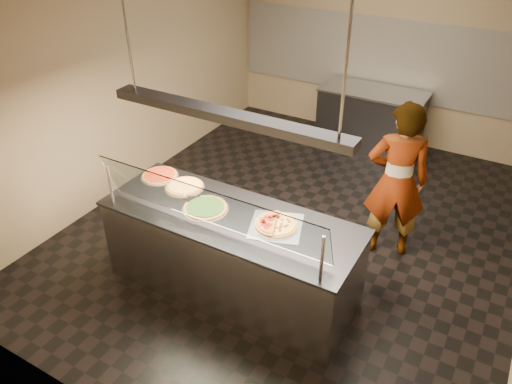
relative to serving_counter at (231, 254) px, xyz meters
The scene contains 19 objects.
ground 1.39m from the serving_counter, 83.59° to the left, with size 5.00×6.00×0.02m, color black.
wall_back 4.44m from the serving_counter, 88.06° to the left, with size 5.00×0.02×3.00m, color #917F5D.
wall_front 2.00m from the serving_counter, 85.11° to the right, with size 5.00×0.02×3.00m, color #917F5D.
wall_left 2.89m from the serving_counter, 151.17° to the left, with size 0.02×6.00×3.00m, color #917F5D.
tile_band 4.36m from the serving_counter, 88.04° to the left, with size 4.90×0.02×1.20m, color silver.
serving_counter is the anchor object (origin of this frame).
sneeze_guard 0.83m from the serving_counter, 90.00° to the right, with size 2.30×0.18×0.54m.
perforated_tray 0.66m from the serving_counter, ahead, with size 0.60×0.60×0.01m.
half_pizza_pepperoni 0.62m from the serving_counter, ahead, with size 0.31×0.43×0.05m.
half_pizza_sausage 0.74m from the serving_counter, ahead, with size 0.31×0.43×0.04m.
pizza_spinach 0.55m from the serving_counter, behind, with size 0.45×0.45×0.03m.
pizza_cheese 0.85m from the serving_counter, 163.70° to the left, with size 0.40×0.40×0.03m.
pizza_tomato 1.18m from the serving_counter, 166.71° to the left, with size 0.40×0.40×0.03m.
pizza_spatula 0.72m from the serving_counter, behind, with size 0.27×0.18×0.02m.
prep_table 3.85m from the serving_counter, 88.25° to the left, with size 1.57×0.74×0.93m.
worker 1.91m from the serving_counter, 50.82° to the left, with size 0.66×0.43×1.81m, color black.
heat_lamp_housing 1.48m from the serving_counter, ahead, with size 2.30×0.18×0.08m, color #323236.
lamp_rod_left 2.26m from the serving_counter, behind, with size 0.02×0.02×1.01m, color #B7B7BC.
lamp_rod_right 2.26m from the serving_counter, ahead, with size 0.02×0.02×1.01m, color #B7B7BC.
Camera 1 is at (1.99, -4.53, 3.64)m, focal length 35.00 mm.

